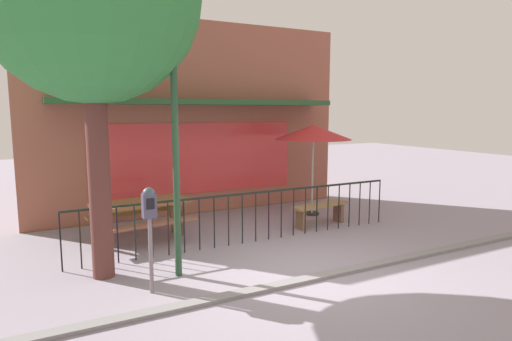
{
  "coord_description": "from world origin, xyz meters",
  "views": [
    {
      "loc": [
        -3.62,
        -5.45,
        2.5
      ],
      "look_at": [
        0.36,
        2.12,
        1.31
      ],
      "focal_mm": 30.59,
      "sensor_mm": 36.0,
      "label": 1
    }
  ],
  "objects_px": {
    "patio_umbrella": "(313,133)",
    "parking_meter_near": "(149,212)",
    "street_lamp": "(174,97)",
    "picnic_table_left": "(141,209)",
    "patio_bench": "(320,209)"
  },
  "relations": [
    {
      "from": "patio_umbrella",
      "to": "parking_meter_near",
      "type": "bearing_deg",
      "value": -149.13
    },
    {
      "from": "parking_meter_near",
      "to": "street_lamp",
      "type": "relative_size",
      "value": 0.36
    },
    {
      "from": "picnic_table_left",
      "to": "patio_bench",
      "type": "distance_m",
      "value": 3.78
    },
    {
      "from": "patio_bench",
      "to": "street_lamp",
      "type": "xyz_separation_m",
      "value": [
        -3.64,
        -1.38,
        2.33
      ]
    },
    {
      "from": "patio_bench",
      "to": "parking_meter_near",
      "type": "height_order",
      "value": "parking_meter_near"
    },
    {
      "from": "picnic_table_left",
      "to": "patio_bench",
      "type": "bearing_deg",
      "value": -10.84
    },
    {
      "from": "patio_umbrella",
      "to": "parking_meter_near",
      "type": "height_order",
      "value": "patio_umbrella"
    },
    {
      "from": "patio_umbrella",
      "to": "patio_bench",
      "type": "xyz_separation_m",
      "value": [
        -0.42,
        -0.91,
        -1.62
      ]
    },
    {
      "from": "picnic_table_left",
      "to": "street_lamp",
      "type": "distance_m",
      "value": 2.94
    },
    {
      "from": "picnic_table_left",
      "to": "street_lamp",
      "type": "relative_size",
      "value": 0.47
    },
    {
      "from": "picnic_table_left",
      "to": "parking_meter_near",
      "type": "relative_size",
      "value": 1.32
    },
    {
      "from": "picnic_table_left",
      "to": "parking_meter_near",
      "type": "height_order",
      "value": "parking_meter_near"
    },
    {
      "from": "picnic_table_left",
      "to": "patio_umbrella",
      "type": "xyz_separation_m",
      "value": [
        4.12,
        0.2,
        1.36
      ]
    },
    {
      "from": "patio_umbrella",
      "to": "street_lamp",
      "type": "xyz_separation_m",
      "value": [
        -4.06,
        -2.3,
        0.71
      ]
    },
    {
      "from": "parking_meter_near",
      "to": "street_lamp",
      "type": "height_order",
      "value": "street_lamp"
    }
  ]
}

